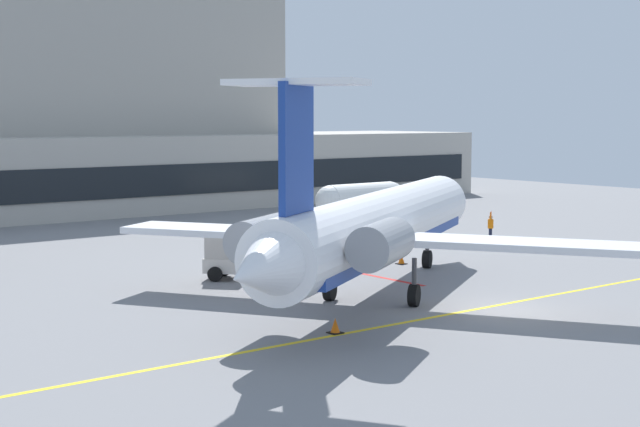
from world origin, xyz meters
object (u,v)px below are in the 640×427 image
regional_jet (376,227)px  marshaller (491,228)px  baggage_tug (240,257)px  fuel_tank (361,198)px

regional_jet → marshaller: size_ratio=13.07×
marshaller → regional_jet: bearing=-152.6°
regional_jet → baggage_tug: bearing=101.2°
fuel_tank → marshaller: fuel_tank is taller
regional_jet → baggage_tug: regional_jet is taller
baggage_tug → marshaller: baggage_tug is taller
baggage_tug → fuel_tank: size_ratio=0.49×
fuel_tank → marshaller: 16.39m
baggage_tug → fuel_tank: bearing=37.5°
regional_jet → baggage_tug: 8.19m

